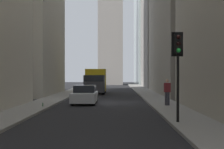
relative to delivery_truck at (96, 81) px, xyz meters
The scene contains 9 objects.
ground_plane 12.95m from the delivery_truck, behind, with size 135.00×135.00×0.00m, color black.
sidewalk_right 13.23m from the delivery_truck, 166.38° to the left, with size 90.00×2.20×0.14m, color gray.
sidewalk_left 14.15m from the delivery_truck, 155.24° to the right, with size 90.00×2.20×0.14m, color gray.
church_spire 35.00m from the delivery_truck, ahead, with size 5.59×5.59×29.76m.
delivery_truck is the anchor object (origin of this frame).
sedan_silver 13.81m from the delivery_truck, behind, with size 4.30×1.78×1.42m.
traffic_light_foreground 25.27m from the delivery_truck, 168.19° to the right, with size 0.43×0.52×4.03m.
pedestrian 17.62m from the delivery_truck, 160.51° to the right, with size 0.26×0.44×1.79m.
discarded_bottle 17.68m from the delivery_truck, behind, with size 0.07×0.07×0.27m.
Camera 1 is at (-27.27, -1.02, 2.29)m, focal length 55.29 mm.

